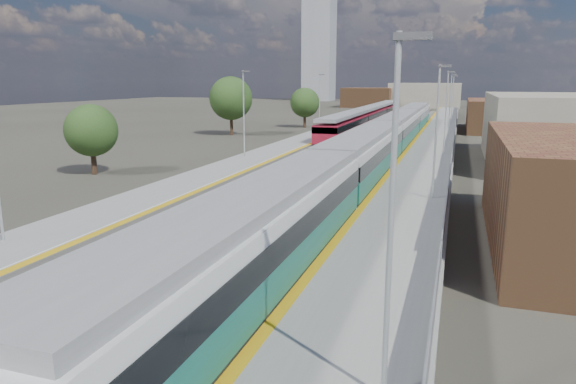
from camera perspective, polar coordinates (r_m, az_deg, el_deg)
The scene contains 11 objects.
ground at distance 58.93m, azimuth 10.61°, elevation 4.61°, with size 320.00×320.00×0.00m, color #47443A.
ballast_bed at distance 61.71m, azimuth 8.86°, elevation 5.04°, with size 10.50×155.00×0.06m, color #565451.
tracks at distance 63.25m, azimuth 9.65°, elevation 5.26°, with size 8.96×160.00×0.17m.
platform_right at distance 60.88m, azimuth 15.90°, elevation 5.10°, with size 4.70×155.00×8.52m.
platform_left at distance 63.10m, azimuth 2.74°, elevation 5.77°, with size 4.30×155.00×8.52m.
buildings at distance 148.82m, azimuth 8.49°, elevation 13.31°, with size 72.00×185.50×40.00m.
green_train at distance 47.93m, azimuth 10.74°, elevation 5.78°, with size 3.09×85.90×3.40m.
red_train at distance 82.17m, azimuth 9.06°, elevation 8.25°, with size 2.82×57.27×3.56m.
tree_a at distance 45.24m, azimuth -21.02°, elevation 6.40°, with size 4.28×4.28×5.80m.
tree_b at distance 74.00m, azimuth -6.36°, elevation 10.30°, with size 6.09×6.09×8.25m.
tree_c at distance 85.79m, azimuth 1.88°, elevation 9.90°, with size 4.82×4.82×6.53m.
Camera 1 is at (7.73, -7.92, 7.63)m, focal length 32.00 mm.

